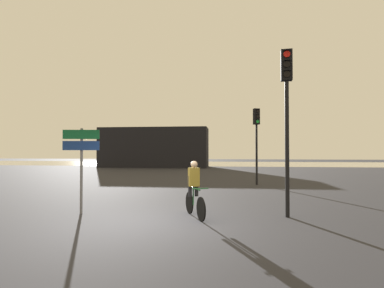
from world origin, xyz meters
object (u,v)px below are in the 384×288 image
Objects in this scene: distant_building at (155,148)px; direction_sign_post at (81,155)px; traffic_light_near_right at (287,101)px; traffic_light_far_right at (257,132)px; cyclist at (194,188)px.

direction_sign_post is at bearing -81.14° from distant_building.
traffic_light_near_right is 1.87× the size of direction_sign_post.
traffic_light_far_right is 8.27m from traffic_light_near_right.
direction_sign_post is (4.00, -25.66, -0.49)m from distant_building.
distant_building is 2.56× the size of traffic_light_near_right.
cyclist is at bearing 170.61° from direction_sign_post.
traffic_light_near_right reaches higher than traffic_light_far_right.
traffic_light_far_right is (10.08, -17.14, 0.71)m from distant_building.
distant_building is at bearing -90.16° from direction_sign_post.
distant_building is at bearing -84.87° from traffic_light_far_right.
traffic_light_far_right is 9.20m from cyclist.
traffic_light_far_right is at bearing -131.63° from cyclist.
traffic_light_far_right is at bearing -134.54° from direction_sign_post.
direction_sign_post is 1.60× the size of cyclist.
traffic_light_far_right reaches higher than cyclist.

